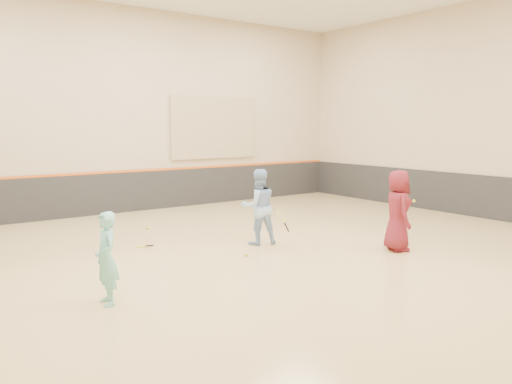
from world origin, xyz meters
TOP-DOWN VIEW (x-y plane):
  - room at (0.00, 0.00)m, footprint 15.04×12.04m
  - wainscot_back at (0.00, 5.97)m, footprint 14.90×0.04m
  - wainscot_right at (7.47, 0.00)m, footprint 0.04×11.90m
  - accent_stripe at (0.00, 5.96)m, footprint 14.90×0.03m
  - acoustic_panel at (2.80, 5.95)m, footprint 3.20×0.08m
  - girl at (-3.38, -1.35)m, footprint 0.35×0.51m
  - instructor at (0.57, 0.40)m, footprint 0.94×0.81m
  - young_man at (2.59, -1.71)m, footprint 0.87×0.97m
  - held_racket at (0.95, 0.09)m, footprint 0.34×0.34m
  - spare_racket at (-1.64, 1.63)m, footprint 0.61×0.61m
  - ball_under_racket at (-0.24, -0.31)m, footprint 0.07×0.07m
  - ball_in_hand at (2.80, -1.93)m, footprint 0.07×0.07m
  - ball_beside_spare at (-0.80, 3.26)m, footprint 0.07×0.07m

SIDE VIEW (x-z plane):
  - ball_under_racket at x=-0.24m, z-range 0.00..0.07m
  - ball_beside_spare at x=-0.80m, z-range 0.00..0.07m
  - spare_racket at x=-1.64m, z-range 0.00..0.13m
  - wainscot_back at x=0.00m, z-range 0.00..1.20m
  - wainscot_right at x=7.47m, z-range 0.00..1.20m
  - held_racket at x=0.95m, z-range 0.35..0.92m
  - girl at x=-3.38m, z-range 0.00..1.35m
  - room at x=0.00m, z-range -2.30..3.92m
  - instructor at x=0.57m, z-range 0.00..1.64m
  - young_man at x=2.59m, z-range 0.00..1.67m
  - ball_in_hand at x=2.80m, z-range 1.00..1.07m
  - accent_stripe at x=0.00m, z-range 1.19..1.25m
  - acoustic_panel at x=2.80m, z-range 1.50..3.50m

